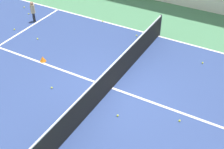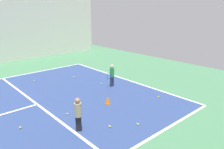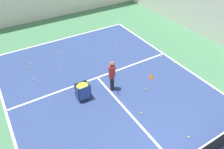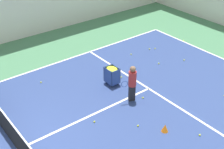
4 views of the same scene
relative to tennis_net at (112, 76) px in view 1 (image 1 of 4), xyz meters
name	(u,v)px [view 1 (image 1 of 4)]	position (x,y,z in m)	size (l,w,h in m)	color
ground_plane	(112,88)	(0.00, 0.00, -0.56)	(33.63, 33.63, 0.00)	#477F56
court_playing_area	(112,88)	(0.00, 0.00, -0.56)	(9.06, 21.93, 0.00)	navy
line_sideline_left	(158,36)	(-4.53, 0.00, -0.55)	(0.10, 21.93, 0.00)	white
line_centre_service	(112,88)	(0.00, 0.00, -0.55)	(0.10, 12.06, 0.00)	white
tennis_net	(112,76)	(0.00, 0.00, 0.00)	(9.36, 0.10, 1.08)	#2D2D33
child_midcourt	(33,10)	(-2.76, -6.19, 0.08)	(0.31, 0.31, 1.11)	black
training_cone_0	(43,59)	(-0.12, -3.45, -0.44)	(0.27, 0.27, 0.24)	orange
tennis_ball_0	(203,63)	(-3.31, 2.52, -0.52)	(0.07, 0.07, 0.07)	yellow
tennis_ball_2	(52,88)	(1.15, -1.98, -0.52)	(0.07, 0.07, 0.07)	yellow
tennis_ball_3	(24,7)	(-3.77, -7.83, -0.52)	(0.07, 0.07, 0.07)	yellow
tennis_ball_9	(118,116)	(1.23, 0.92, -0.52)	(0.07, 0.07, 0.07)	yellow
tennis_ball_13	(180,121)	(0.42, 2.84, -0.52)	(0.07, 0.07, 0.07)	yellow
tennis_ball_14	(29,14)	(-3.27, -7.04, -0.52)	(0.07, 0.07, 0.07)	yellow
tennis_ball_23	(14,29)	(-1.58, -6.48, -0.52)	(0.07, 0.07, 0.07)	yellow
tennis_ball_24	(137,36)	(-4.02, -0.90, -0.52)	(0.07, 0.07, 0.07)	yellow
tennis_ball_25	(135,56)	(-2.38, -0.17, -0.52)	(0.07, 0.07, 0.07)	yellow
tennis_ball_27	(38,39)	(-1.42, -4.86, -0.52)	(0.07, 0.07, 0.07)	yellow
tennis_ball_32	(103,21)	(-4.50, -3.10, -0.52)	(0.07, 0.07, 0.07)	yellow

